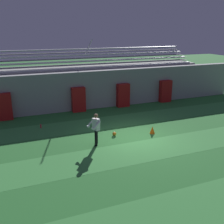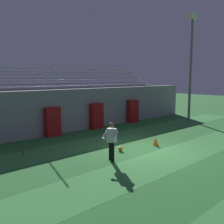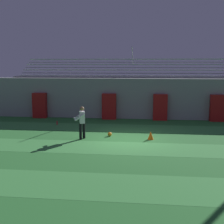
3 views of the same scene
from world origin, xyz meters
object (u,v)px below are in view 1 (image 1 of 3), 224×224
padding_pillar_far_right (165,91)px  water_bottle (41,126)px  padding_pillar_gate_right (123,95)px  padding_pillar_gate_left (79,100)px  traffic_cone (152,130)px  soccer_ball (114,134)px  padding_pillar_far_left (4,107)px  goalkeeper (96,127)px

padding_pillar_far_right → water_bottle: 10.57m
padding_pillar_gate_right → padding_pillar_far_right: size_ratio=1.00×
padding_pillar_gate_left → padding_pillar_gate_right: bearing=0.0°
padding_pillar_gate_left → traffic_cone: size_ratio=4.21×
soccer_ball → padding_pillar_gate_left: bearing=97.4°
padding_pillar_gate_right → traffic_cone: 5.72m
padding_pillar_gate_left → padding_pillar_far_right: size_ratio=1.00×
soccer_ball → traffic_cone: size_ratio=0.52×
padding_pillar_far_left → padding_pillar_far_right: 12.22m
goalkeeper → soccer_ball: size_ratio=7.59×
padding_pillar_far_left → padding_pillar_far_right: (12.22, 0.00, 0.00)m
goalkeeper → soccer_ball: bearing=30.0°
goalkeeper → padding_pillar_gate_left: bearing=83.7°
padding_pillar_gate_left → traffic_cone: bearing=-63.4°
padding_pillar_gate_right → water_bottle: size_ratio=7.36×
padding_pillar_gate_left → padding_pillar_far_right: 7.26m
soccer_ball → traffic_cone: (2.15, -0.48, 0.10)m
soccer_ball → water_bottle: water_bottle is taller
padding_pillar_far_left → water_bottle: size_ratio=7.36×
padding_pillar_far_left → padding_pillar_far_right: size_ratio=1.00×
padding_pillar_far_left → soccer_ball: padding_pillar_far_left is taller
water_bottle → goalkeeper: bearing=-56.2°
goalkeeper → water_bottle: size_ratio=6.96×
padding_pillar_gate_right → goalkeeper: 7.23m
padding_pillar_gate_left → padding_pillar_far_left: (-4.96, 0.00, 0.00)m
padding_pillar_far_left → padding_pillar_far_right: bearing=0.0°
padding_pillar_far_left → padding_pillar_gate_left: bearing=0.0°
padding_pillar_gate_left → goalkeeper: size_ratio=1.06×
padding_pillar_gate_right → soccer_ball: (-2.82, -5.16, -0.77)m
padding_pillar_gate_left → padding_pillar_far_right: same height
soccer_ball → traffic_cone: 2.20m
padding_pillar_gate_left → water_bottle: padding_pillar_gate_left is taller
padding_pillar_far_left → soccer_ball: size_ratio=8.03×
padding_pillar_far_right → goalkeeper: size_ratio=1.06×
padding_pillar_gate_left → padding_pillar_far_right: (7.26, 0.00, 0.00)m
water_bottle → traffic_cone: bearing=-28.9°
traffic_cone → soccer_ball: bearing=167.3°
padding_pillar_gate_right → traffic_cone: size_ratio=4.21×
padding_pillar_far_right → water_bottle: padding_pillar_far_right is taller
padding_pillar_gate_right → padding_pillar_far_right: same height
soccer_ball → water_bottle: 4.58m
padding_pillar_far_right → goalkeeper: padding_pillar_far_right is taller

